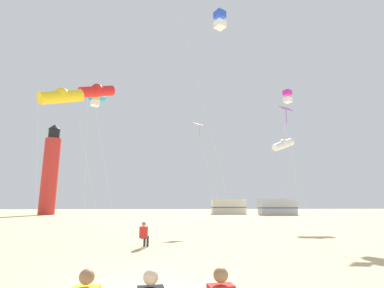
{
  "coord_description": "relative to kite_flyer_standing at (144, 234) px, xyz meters",
  "views": [
    {
      "loc": [
        0.4,
        -6.71,
        1.99
      ],
      "look_at": [
        1.59,
        9.47,
        5.36
      ],
      "focal_mm": 26.87,
      "sensor_mm": 36.0,
      "label": 1
    }
  ],
  "objects": [
    {
      "name": "kite_flyer_standing",
      "position": [
        0.0,
        0.0,
        0.0
      ],
      "size": [
        0.44,
        0.56,
        1.16
      ],
      "rotation": [
        0.0,
        0.0,
        2.84
      ],
      "color": "red",
      "rests_on": "ground"
    },
    {
      "name": "kite_diamond_rainbow",
      "position": [
        4.01,
        13.34,
        8.69
      ],
      "size": [
        3.22,
        2.97,
        9.94
      ],
      "color": "silver",
      "rests_on": "ground"
    },
    {
      "name": "kite_tube_cyan",
      "position": [
        -5.15,
        9.6,
        10.31
      ],
      "size": [
        2.88,
        2.88,
        11.62
      ],
      "color": "silver",
      "rests_on": "ground"
    },
    {
      "name": "kite_tube_gold",
      "position": [
        -5.03,
        1.72,
        7.33
      ],
      "size": [
        2.43,
        2.4,
        8.64
      ],
      "color": "silver",
      "rests_on": "ground"
    },
    {
      "name": "kite_diamond_violet",
      "position": [
        10.07,
        6.63,
        8.26
      ],
      "size": [
        1.44,
        1.42,
        9.46
      ],
      "color": "silver",
      "rests_on": "ground"
    },
    {
      "name": "kite_box_blue",
      "position": [
        4.17,
        2.06,
        12.85
      ],
      "size": [
        2.92,
        2.92,
        14.07
      ],
      "color": "silver",
      "rests_on": "ground"
    },
    {
      "name": "kite_box_orange",
      "position": [
        -4.91,
        8.1,
        9.53
      ],
      "size": [
        2.49,
        2.49,
        10.74
      ],
      "color": "silver",
      "rests_on": "ground"
    },
    {
      "name": "kite_tube_white",
      "position": [
        11.99,
        12.32,
        6.98
      ],
      "size": [
        2.57,
        1.91,
        8.29
      ],
      "color": "silver",
      "rests_on": "ground"
    },
    {
      "name": "kite_box_magenta",
      "position": [
        11.6,
        9.67,
        10.82
      ],
      "size": [
        1.96,
        1.74,
        12.03
      ],
      "color": "silver",
      "rests_on": "ground"
    },
    {
      "name": "kite_tube_scarlet",
      "position": [
        -3.79,
        4.31,
        8.73
      ],
      "size": [
        2.28,
        2.24,
        10.04
      ],
      "color": "silver",
      "rests_on": "ground"
    },
    {
      "name": "lighthouse_distant",
      "position": [
        -21.02,
        40.57,
        7.22
      ],
      "size": [
        2.8,
        2.8,
        16.8
      ],
      "color": "red",
      "rests_on": "ground"
    },
    {
      "name": "rv_van_cream",
      "position": [
        12.35,
        41.7,
        0.78
      ],
      "size": [
        6.48,
        2.47,
        2.8
      ],
      "rotation": [
        0.0,
        0.0,
        0.02
      ],
      "color": "beige",
      "rests_on": "ground"
    },
    {
      "name": "rv_van_silver",
      "position": [
        19.99,
        36.37,
        0.78
      ],
      "size": [
        6.51,
        2.54,
        2.8
      ],
      "rotation": [
        0.0,
        0.0,
        0.03
      ],
      "color": "#B7BABF",
      "rests_on": "ground"
    }
  ]
}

